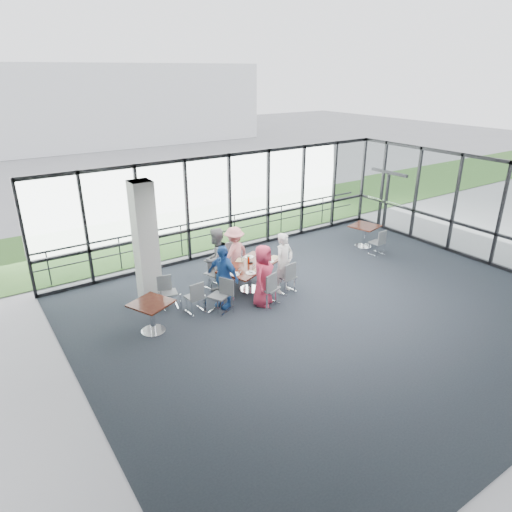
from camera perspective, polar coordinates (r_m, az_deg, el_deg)
floor at (r=11.57m, az=9.87°, el=-6.97°), size 12.00×10.00×0.02m
ceiling at (r=10.40m, az=11.03°, el=8.65°), size 12.00×10.00×0.04m
wall_left at (r=8.25m, az=-21.55°, el=-8.33°), size 0.10×10.00×3.20m
curtain_wall_back at (r=14.65m, az=-3.30°, el=6.50°), size 12.00×0.10×3.20m
curtain_wall_right at (r=15.52m, az=26.65°, el=5.05°), size 0.10×10.00×3.20m
exit_door at (r=17.69m, az=15.95°, el=6.61°), size 0.12×1.60×2.10m
structural_column at (r=11.46m, az=-13.61°, el=1.31°), size 0.50×0.50×3.20m
apron at (r=19.40m, az=-10.87°, el=5.13°), size 80.00×70.00×0.02m
grass_strip at (r=17.65m, az=-8.23°, el=3.68°), size 80.00×5.00×0.01m
hangar_main at (r=40.77m, az=-19.03°, el=17.57°), size 24.00×10.00×6.00m
guard_rail at (r=15.48m, az=-4.36°, el=3.08°), size 12.00×0.06×0.06m
main_table at (r=12.23m, az=-0.79°, el=-1.68°), size 2.01×1.58×0.75m
side_table_left at (r=10.58m, az=-12.94°, el=-6.29°), size 1.07×1.07×0.75m
side_table_right at (r=15.71m, az=13.41°, el=3.31°), size 1.01×1.01×0.75m
diner_near_left at (r=11.42m, az=0.89°, el=-2.45°), size 0.93×0.88×1.61m
diner_near_right at (r=12.12m, az=3.52°, el=-0.86°), size 0.67×0.55×1.65m
diner_far_left at (r=12.26m, az=-5.01°, el=-0.39°), size 0.96×0.76×1.74m
diner_far_right at (r=12.88m, az=-2.70°, el=0.35°), size 1.11×0.78×1.55m
diner_end at (r=11.35m, az=-4.15°, el=-2.57°), size 0.79×1.08×1.64m
chair_main_nl at (r=11.56m, az=1.64°, el=-4.06°), size 0.56×0.56×0.90m
chair_main_nr at (r=12.24m, az=3.84°, el=-2.63°), size 0.48×0.48×0.86m
chair_main_fl at (r=12.53m, az=-5.30°, el=-2.17°), size 0.52×0.52×0.83m
chair_main_fr at (r=13.06m, az=-3.34°, el=-0.74°), size 0.55×0.55×0.96m
chair_main_end at (r=11.27m, az=-4.66°, el=-4.99°), size 0.57×0.57×0.86m
chair_spare_la at (r=11.32m, az=-7.66°, el=-5.09°), size 0.44×0.44×0.83m
chair_spare_lb at (r=11.66m, az=-10.81°, el=-4.54°), size 0.47×0.47×0.80m
chair_spare_r at (r=15.18m, az=14.91°, el=1.64°), size 0.44×0.44×0.84m
plate_nl at (r=11.66m, az=-0.66°, el=-2.13°), size 0.26×0.26×0.01m
plate_nr at (r=12.38m, az=1.72°, el=-0.65°), size 0.24×0.24×0.01m
plate_fl at (r=12.02m, az=-3.47°, el=-1.41°), size 0.25×0.25×0.01m
plate_fr at (r=12.65m, az=-0.90°, el=-0.11°), size 0.27×0.27×0.01m
plate_end at (r=11.62m, az=-2.69°, el=-2.26°), size 0.27×0.27×0.01m
tumbler_a at (r=11.88m, az=-0.30°, el=-1.36°), size 0.06×0.06×0.13m
tumbler_b at (r=12.23m, az=0.72°, el=-0.62°), size 0.07×0.07×0.14m
tumbler_c at (r=12.31m, az=-1.68°, el=-0.45°), size 0.07×0.07×0.15m
tumbler_d at (r=11.61m, az=-2.09°, el=-1.91°), size 0.07×0.07×0.15m
menu_a at (r=11.89m, az=0.28°, el=-1.67°), size 0.33×0.29×0.00m
menu_b at (r=12.63m, az=2.28°, el=-0.19°), size 0.39×0.33×0.00m
menu_c at (r=12.47m, az=-1.97°, el=-0.50°), size 0.36×0.35×0.00m
condiment_caddy at (r=12.25m, az=-0.68°, el=-0.82°), size 0.10×0.07×0.04m
ketchup_bottle at (r=12.22m, az=-0.94°, el=-0.53°), size 0.06×0.06×0.18m
green_bottle at (r=12.23m, az=-0.98°, el=-0.46°), size 0.05×0.05×0.20m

